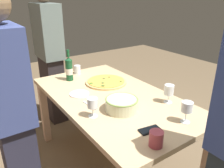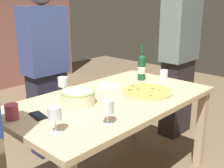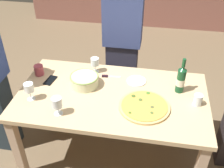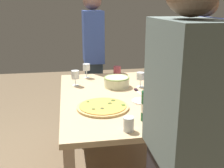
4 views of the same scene
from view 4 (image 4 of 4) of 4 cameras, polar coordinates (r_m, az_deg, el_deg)
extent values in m
cube|color=#D2B182|center=(2.43, 0.00, -2.93)|extent=(1.60, 0.90, 0.04)
cube|color=tan|center=(3.23, -9.19, -5.17)|extent=(0.07, 0.07, 0.71)
cube|color=tan|center=(3.32, 4.61, -4.38)|extent=(0.07, 0.07, 0.71)
cylinder|color=tan|center=(2.14, -1.93, -4.87)|extent=(0.41, 0.41, 0.02)
cylinder|color=gold|center=(2.13, -1.93, -4.58)|extent=(0.37, 0.37, 0.01)
cylinder|color=#4D6B30|center=(2.07, -3.91, -5.22)|extent=(0.03, 0.03, 0.00)
cylinder|color=#536134|center=(2.07, -2.07, -5.11)|extent=(0.03, 0.03, 0.00)
cylinder|color=#42762A|center=(2.14, 2.38, -4.40)|extent=(0.03, 0.03, 0.00)
cylinder|color=#466B26|center=(2.22, -5.05, -3.69)|extent=(0.02, 0.02, 0.00)
cylinder|color=#456127|center=(2.24, 0.25, -3.44)|extent=(0.04, 0.04, 0.00)
cylinder|color=#4B682F|center=(2.18, -0.46, -4.04)|extent=(0.03, 0.03, 0.00)
cylinder|color=beige|center=(2.66, 0.98, 0.42)|extent=(0.25, 0.25, 0.10)
torus|color=#8DAF59|center=(2.65, 0.98, 1.34)|extent=(0.25, 0.25, 0.01)
cylinder|color=#154A27|center=(1.90, 7.15, -4.62)|extent=(0.07, 0.07, 0.21)
cone|color=#154A27|center=(1.86, 7.28, -1.20)|extent=(0.07, 0.07, 0.03)
cylinder|color=#154A27|center=(1.85, 7.35, 0.45)|extent=(0.03, 0.03, 0.07)
cylinder|color=silver|center=(1.91, 7.14, -4.92)|extent=(0.07, 0.07, 0.06)
cylinder|color=white|center=(3.01, -5.31, 1.37)|extent=(0.07, 0.07, 0.00)
cylinder|color=white|center=(3.00, -5.33, 2.15)|extent=(0.01, 0.01, 0.08)
cylinder|color=white|center=(2.98, -5.37, 3.55)|extent=(0.08, 0.08, 0.07)
cylinder|color=white|center=(2.74, -7.60, -0.28)|extent=(0.07, 0.07, 0.00)
cylinder|color=white|center=(2.73, -7.62, 0.43)|extent=(0.01, 0.01, 0.07)
cylinder|color=white|center=(2.71, -7.68, 1.94)|extent=(0.08, 0.08, 0.08)
cylinder|color=maroon|center=(2.71, -7.67, 1.51)|extent=(0.07, 0.07, 0.04)
cylinder|color=white|center=(2.69, 5.89, -0.56)|extent=(0.07, 0.07, 0.00)
cylinder|color=white|center=(2.68, 5.92, 0.21)|extent=(0.01, 0.01, 0.07)
cylinder|color=white|center=(2.66, 5.96, 1.68)|extent=(0.08, 0.08, 0.07)
cylinder|color=maroon|center=(2.66, 5.95, 1.20)|extent=(0.07, 0.07, 0.03)
cylinder|color=white|center=(1.77, 3.48, -8.36)|extent=(0.07, 0.07, 0.09)
cylinder|color=#AA414E|center=(3.11, 1.09, 2.83)|extent=(0.08, 0.08, 0.10)
cylinder|color=white|center=(2.30, 6.32, -3.53)|extent=(0.17, 0.17, 0.01)
cube|color=black|center=(2.98, 0.05, 1.35)|extent=(0.09, 0.15, 0.01)
cube|color=silver|center=(2.50, 5.70, -1.88)|extent=(0.13, 0.03, 0.01)
cube|color=black|center=(2.57, 5.05, -1.21)|extent=(0.06, 0.03, 0.02)
cube|color=slate|center=(1.24, 14.88, -1.85)|extent=(0.44, 0.24, 0.63)
cube|color=#26333D|center=(3.58, -3.78, -1.73)|extent=(0.32, 0.20, 0.83)
cube|color=#31488E|center=(3.42, -4.01, 9.87)|extent=(0.38, 0.24, 0.62)
sphere|color=#8C6353|center=(3.40, -4.16, 17.07)|extent=(0.22, 0.22, 0.22)
cube|color=#29293C|center=(2.82, 16.81, -7.90)|extent=(0.34, 0.20, 0.81)
cube|color=#3D4B87|center=(2.62, 18.11, 6.39)|extent=(0.40, 0.24, 0.61)
sphere|color=olive|center=(2.58, 18.97, 15.57)|extent=(0.22, 0.22, 0.22)
camera|label=1|loc=(3.96, 11.32, 16.92)|focal=35.78mm
camera|label=2|loc=(3.86, -25.32, 13.87)|focal=45.01mm
camera|label=3|loc=(2.46, -49.25, 25.92)|focal=43.12mm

